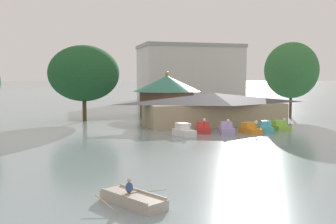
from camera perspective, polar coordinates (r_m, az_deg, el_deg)
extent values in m
plane|color=gray|center=(19.52, 12.04, -14.72)|extent=(2000.00, 2000.00, 0.00)
cube|color=#ADA393|center=(21.19, -5.02, -12.32)|extent=(3.10, 4.10, 0.52)
cube|color=#ADA393|center=(21.50, -3.68, -11.20)|extent=(1.88, 3.31, 0.10)
cube|color=#ADA393|center=(20.72, -6.43, -11.84)|extent=(1.88, 3.31, 0.10)
cube|color=#997F5B|center=(21.33, -5.54, -11.43)|extent=(1.15, 0.77, 0.04)
ellipsoid|color=#334C8C|center=(21.25, -5.55, -10.65)|extent=(0.54, 0.49, 0.56)
sphere|color=tan|center=(21.14, -5.56, -9.62)|extent=(0.22, 0.22, 0.22)
cylinder|color=tan|center=(22.23, -1.93, -11.17)|extent=(0.93, 1.64, 0.54)
cylinder|color=tan|center=(20.30, -8.79, -12.79)|extent=(0.93, 1.64, 0.54)
cube|color=white|center=(45.30, 2.32, -2.96)|extent=(2.15, 3.23, 0.74)
cube|color=white|center=(45.52, 2.07, -2.00)|extent=(1.55, 1.59, 0.70)
cylinder|color=white|center=(44.22, 3.12, -2.37)|extent=(0.14, 0.14, 0.45)
sphere|color=white|center=(44.18, 3.13, -1.85)|extent=(0.36, 0.36, 0.36)
cube|color=red|center=(48.16, 5.01, -2.51)|extent=(2.18, 3.07, 0.74)
cube|color=#E8423C|center=(48.42, 4.97, -1.70)|extent=(1.58, 1.53, 0.56)
cylinder|color=red|center=(46.97, 5.18, -1.79)|extent=(0.14, 0.14, 0.74)
sphere|color=white|center=(46.91, 5.19, -1.14)|extent=(0.33, 0.33, 0.33)
cube|color=#B299D8|center=(47.54, 8.33, -2.63)|extent=(2.12, 2.78, 0.76)
cube|color=#C8ADF0|center=(47.76, 8.28, -1.77)|extent=(1.55, 1.41, 0.61)
cylinder|color=#B299D8|center=(46.48, 8.55, -1.90)|extent=(0.14, 0.14, 0.70)
sphere|color=white|center=(46.42, 8.55, -1.24)|extent=(0.37, 0.37, 0.37)
cube|color=orange|center=(48.75, 11.62, -2.57)|extent=(1.86, 3.09, 0.63)
cube|color=gold|center=(48.97, 11.39, -1.79)|extent=(1.43, 1.47, 0.63)
cylinder|color=orange|center=(47.72, 12.43, -2.01)|extent=(0.14, 0.14, 0.60)
sphere|color=white|center=(47.67, 12.44, -1.42)|extent=(0.39, 0.39, 0.39)
cube|color=#4CB7CC|center=(50.10, 13.79, -2.40)|extent=(2.22, 3.02, 0.66)
cube|color=#5DCDE2|center=(50.35, 13.74, -1.58)|extent=(1.52, 1.54, 0.71)
cylinder|color=#4CB7CC|center=(48.96, 14.03, -1.83)|extent=(0.14, 0.14, 0.60)
sphere|color=white|center=(48.91, 14.04, -1.30)|extent=(0.30, 0.30, 0.30)
cube|color=#8CCC3F|center=(52.55, 15.71, -2.15)|extent=(1.98, 2.87, 0.58)
cube|color=#A0E24F|center=(52.78, 15.57, -1.47)|extent=(1.56, 1.37, 0.59)
cylinder|color=#8CCC3F|center=(51.51, 16.23, -1.62)|extent=(0.14, 0.14, 0.63)
sphere|color=white|center=(51.46, 16.24, -1.06)|extent=(0.38, 0.38, 0.38)
cube|color=tan|center=(56.13, 6.54, -0.30)|extent=(18.91, 7.43, 3.04)
pyramid|color=#4C4C51|center=(55.98, 6.56, 1.98)|extent=(20.42, 8.55, 1.44)
cylinder|color=brown|center=(68.90, -0.18, 1.17)|extent=(9.32, 9.32, 4.24)
cone|color=#387F6B|center=(68.77, -0.18, 4.06)|extent=(11.74, 11.74, 2.72)
sphere|color=#B7993D|center=(68.77, -0.18, 5.49)|extent=(0.70, 0.70, 0.70)
cylinder|color=brown|center=(62.69, -11.80, 0.14)|extent=(0.61, 0.61, 3.01)
ellipsoid|color=#1E5128|center=(62.50, -11.89, 5.41)|extent=(10.78, 10.78, 8.51)
cylinder|color=brown|center=(69.10, 17.03, 0.56)|extent=(0.45, 0.45, 3.26)
ellipsoid|color=#337038|center=(68.94, 17.16, 5.73)|extent=(8.74, 8.74, 9.19)
cube|color=beige|center=(117.91, 3.11, 5.34)|extent=(28.38, 16.28, 15.19)
cube|color=#999993|center=(118.26, 3.12, 9.26)|extent=(28.95, 16.61, 1.00)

